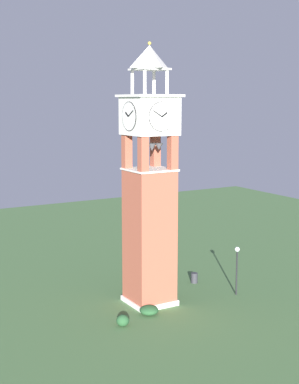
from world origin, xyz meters
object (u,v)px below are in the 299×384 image
Objects in this scene: clock_tower at (149,198)px; trash_bin at (194,278)px; lamp_post at (237,261)px; park_bench at (142,272)px.

trash_bin is (-5.22, -2.00, -7.14)m from clock_tower.
park_bench is at bearing -59.98° from lamp_post.
lamp_post is (-6.33, 1.80, -5.01)m from clock_tower.
trash_bin is (-2.93, 3.19, -0.08)m from park_bench.
park_bench is 4.33m from trash_bin.
lamp_post is 4.52× the size of trash_bin.
lamp_post reaches higher than park_bench.
clock_tower is at bearing 20.97° from trash_bin.
park_bench is 8.33m from lamp_post.
clock_tower is 9.05m from park_bench.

